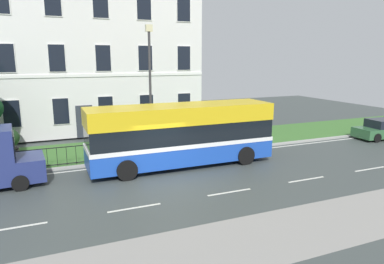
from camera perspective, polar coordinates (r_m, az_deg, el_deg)
ground_plane at (r=16.46m, az=-4.79°, el=-7.50°), size 60.00×56.00×0.18m
georgian_townhouse at (r=28.78m, az=-18.66°, el=14.19°), size 17.81×8.44×13.47m
iron_verge_railing at (r=19.00m, az=-14.90°, el=-3.20°), size 15.05×0.04×0.97m
single_decker_bus at (r=17.87m, az=-1.68°, el=-0.34°), size 9.50×2.62×3.14m
parked_hatchback_00 at (r=27.48m, az=28.51°, el=0.40°), size 3.84×1.96×1.35m
street_lamp_post at (r=19.80m, az=-6.81°, el=8.11°), size 0.36×0.24×7.09m
litter_bin at (r=19.43m, az=-26.95°, el=-3.66°), size 0.56×0.56×1.08m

